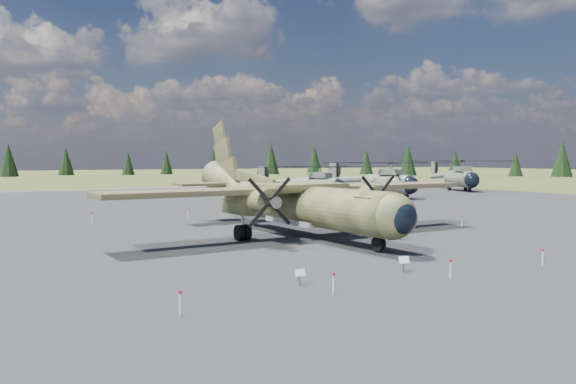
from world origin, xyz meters
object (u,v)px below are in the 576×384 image
helicopter_near (317,176)px  transport_plane (293,198)px  helicopter_far (461,169)px  helicopter_mid (388,172)px

helicopter_near → transport_plane: bearing=-145.1°
transport_plane → helicopter_far: transport_plane is taller
helicopter_near → helicopter_far: 30.32m
helicopter_near → helicopter_far: (29.99, 4.41, 0.51)m
transport_plane → helicopter_near: (19.52, 28.88, 0.49)m
helicopter_mid → helicopter_far: bearing=10.5°
transport_plane → helicopter_near: bearing=51.9°
transport_plane → helicopter_mid: bearing=38.0°
helicopter_near → helicopter_mid: 9.88m
helicopter_near → helicopter_far: helicopter_far is taller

